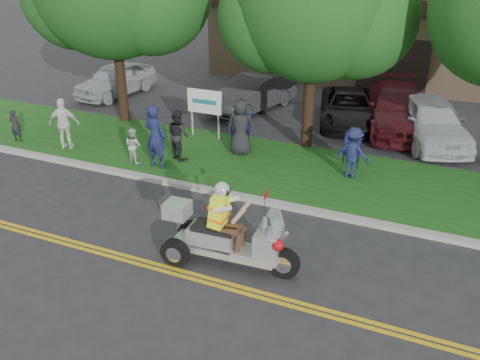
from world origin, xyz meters
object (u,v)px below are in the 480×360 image
at_px(spectator_adult_mid, 178,135).
at_px(parked_car_right, 397,109).
at_px(spectator_adult_left, 155,137).
at_px(lawn_chair_b, 352,148).
at_px(trike_scooter, 225,237).
at_px(parked_car_left, 252,93).
at_px(lawn_chair_a, 241,127).
at_px(parked_car_far_right, 431,120).
at_px(spectator_adult_right, 64,124).
at_px(parked_car_mid, 349,108).
at_px(parked_car_far_left, 116,79).

height_order(spectator_adult_mid, parked_car_right, spectator_adult_mid).
height_order(spectator_adult_left, spectator_adult_mid, spectator_adult_left).
bearing_deg(spectator_adult_left, lawn_chair_b, -150.64).
distance_m(trike_scooter, parked_car_left, 10.73).
height_order(trike_scooter, lawn_chair_b, trike_scooter).
distance_m(lawn_chair_a, lawn_chair_b, 3.68).
relative_size(lawn_chair_b, parked_car_far_right, 0.21).
xyz_separation_m(spectator_adult_right, parked_car_right, (9.42, 6.48, -0.19)).
xyz_separation_m(parked_car_mid, parked_car_far_right, (2.91, -0.77, 0.16)).
height_order(lawn_chair_a, lawn_chair_b, lawn_chair_a).
bearing_deg(spectator_adult_left, parked_car_mid, -119.56).
bearing_deg(parked_car_right, spectator_adult_left, -146.06).
distance_m(lawn_chair_b, parked_car_far_right, 3.72).
height_order(trike_scooter, parked_car_left, trike_scooter).
xyz_separation_m(spectator_adult_left, parked_car_left, (0.38, 6.51, -0.36)).
height_order(parked_car_far_left, parked_car_far_right, parked_car_far_right).
xyz_separation_m(trike_scooter, spectator_adult_right, (-7.39, 3.73, 0.26)).
distance_m(trike_scooter, spectator_adult_mid, 5.75).
bearing_deg(parked_car_right, parked_car_left, 166.86).
relative_size(trike_scooter, parked_car_left, 0.70).
xyz_separation_m(spectator_adult_mid, parked_car_mid, (3.99, 5.61, -0.27)).
relative_size(spectator_adult_mid, parked_car_right, 0.30).
distance_m(parked_car_far_left, parked_car_mid, 10.20).
bearing_deg(parked_car_far_right, lawn_chair_b, -143.04).
bearing_deg(parked_car_far_right, spectator_adult_mid, -166.60).
distance_m(parked_car_mid, parked_car_far_right, 3.02).
bearing_deg(parked_car_far_right, lawn_chair_a, -173.53).
distance_m(spectator_adult_right, parked_car_far_right, 12.01).
relative_size(trike_scooter, parked_car_mid, 0.67).
xyz_separation_m(trike_scooter, parked_car_far_right, (3.26, 9.28, 0.09)).
height_order(spectator_adult_mid, parked_car_mid, spectator_adult_mid).
height_order(parked_car_left, parked_car_right, parked_car_right).
distance_m(spectator_adult_mid, parked_car_right, 8.09).
distance_m(parked_car_far_left, parked_car_left, 6.32).
height_order(lawn_chair_b, parked_car_left, parked_car_left).
bearing_deg(lawn_chair_b, trike_scooter, -109.02).
relative_size(lawn_chair_a, parked_car_far_right, 0.23).
xyz_separation_m(lawn_chair_b, parked_car_mid, (-0.98, 3.94, -0.02)).
xyz_separation_m(trike_scooter, parked_car_left, (-3.54, 10.13, 0.02)).
xyz_separation_m(trike_scooter, parked_car_right, (2.03, 10.21, 0.07)).
height_order(spectator_adult_left, parked_car_left, spectator_adult_left).
bearing_deg(lawn_chair_b, spectator_adult_mid, -168.21).
height_order(lawn_chair_a, parked_car_far_left, parked_car_far_left).
height_order(trike_scooter, parked_car_mid, trike_scooter).
distance_m(lawn_chair_b, parked_car_mid, 4.06).
bearing_deg(lawn_chair_b, spectator_adult_left, -161.47).
distance_m(spectator_adult_mid, parked_car_far_right, 8.43).
bearing_deg(parked_car_mid, lawn_chair_a, -140.14).
relative_size(lawn_chair_a, parked_car_far_left, 0.26).
distance_m(spectator_adult_left, parked_car_far_right, 9.15).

